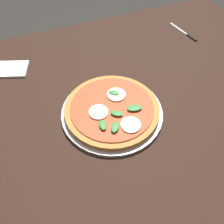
% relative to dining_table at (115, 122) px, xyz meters
% --- Properties ---
extents(ground_plane, '(6.00, 6.00, 0.00)m').
position_rel_dining_table_xyz_m(ground_plane, '(0.00, 0.00, -0.63)').
color(ground_plane, '#2D2B28').
extents(dining_table, '(1.41, 1.04, 0.72)m').
position_rel_dining_table_xyz_m(dining_table, '(0.00, 0.00, 0.00)').
color(dining_table, black).
rests_on(dining_table, ground_plane).
extents(serving_tray, '(0.33, 0.33, 0.01)m').
position_rel_dining_table_xyz_m(serving_tray, '(0.02, 0.03, 0.09)').
color(serving_tray, '#B2B2B7').
rests_on(serving_tray, dining_table).
extents(pizza, '(0.30, 0.30, 0.03)m').
position_rel_dining_table_xyz_m(pizza, '(0.02, 0.03, 0.11)').
color(pizza, '#C6843F').
rests_on(pizza, serving_tray).
extents(napkin, '(0.15, 0.13, 0.01)m').
position_rel_dining_table_xyz_m(napkin, '(0.30, -0.31, 0.09)').
color(napkin, white).
rests_on(napkin, dining_table).
extents(knife, '(0.05, 0.16, 0.01)m').
position_rel_dining_table_xyz_m(knife, '(-0.44, -0.27, 0.09)').
color(knife, black).
rests_on(knife, dining_table).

